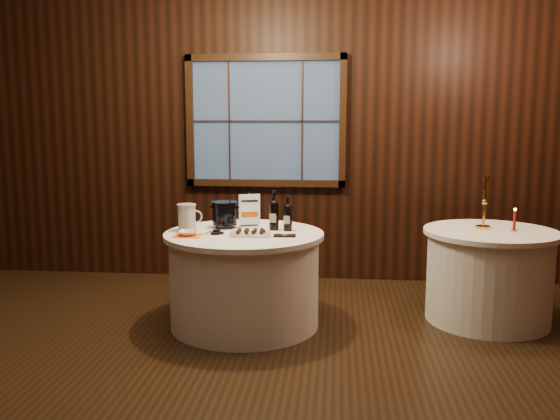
# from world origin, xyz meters

# --- Properties ---
(ground) EXTENTS (6.00, 6.00, 0.00)m
(ground) POSITION_xyz_m (0.00, 0.00, 0.00)
(ground) COLOR black
(ground) RESTS_ON ground
(back_wall) EXTENTS (6.00, 0.10, 3.00)m
(back_wall) POSITION_xyz_m (0.00, 2.48, 1.54)
(back_wall) COLOR black
(back_wall) RESTS_ON ground
(main_table) EXTENTS (1.28, 1.28, 0.77)m
(main_table) POSITION_xyz_m (0.00, 1.00, 0.39)
(main_table) COLOR white
(main_table) RESTS_ON ground
(side_table) EXTENTS (1.08, 1.08, 0.77)m
(side_table) POSITION_xyz_m (2.00, 1.30, 0.39)
(side_table) COLOR white
(side_table) RESTS_ON ground
(sign_stand) EXTENTS (0.17, 0.13, 0.29)m
(sign_stand) POSITION_xyz_m (0.01, 1.23, 0.87)
(sign_stand) COLOR silver
(sign_stand) RESTS_ON main_table
(port_bottle_left) EXTENTS (0.08, 0.08, 0.33)m
(port_bottle_left) POSITION_xyz_m (0.23, 1.13, 0.91)
(port_bottle_left) COLOR black
(port_bottle_left) RESTS_ON main_table
(port_bottle_right) EXTENTS (0.07, 0.08, 0.29)m
(port_bottle_right) POSITION_xyz_m (0.34, 1.11, 0.90)
(port_bottle_right) COLOR black
(port_bottle_right) RESTS_ON main_table
(ice_bucket) EXTENTS (0.22, 0.22, 0.22)m
(ice_bucket) POSITION_xyz_m (-0.19, 1.19, 0.89)
(ice_bucket) COLOR black
(ice_bucket) RESTS_ON main_table
(chocolate_plate) EXTENTS (0.34, 0.24, 0.05)m
(chocolate_plate) POSITION_xyz_m (0.07, 0.89, 0.79)
(chocolate_plate) COLOR silver
(chocolate_plate) RESTS_ON main_table
(chocolate_box) EXTENTS (0.17, 0.09, 0.01)m
(chocolate_box) POSITION_xyz_m (0.34, 0.86, 0.78)
(chocolate_box) COLOR black
(chocolate_box) RESTS_ON main_table
(grape_bunch) EXTENTS (0.17, 0.09, 0.04)m
(grape_bunch) POSITION_xyz_m (-0.20, 0.87, 0.79)
(grape_bunch) COLOR black
(grape_bunch) RESTS_ON main_table
(glass_pitcher) EXTENTS (0.20, 0.15, 0.22)m
(glass_pitcher) POSITION_xyz_m (-0.47, 1.02, 0.88)
(glass_pitcher) COLOR silver
(glass_pitcher) RESTS_ON main_table
(orange_napkin) EXTENTS (0.23, 0.23, 0.00)m
(orange_napkin) POSITION_xyz_m (-0.41, 0.82, 0.77)
(orange_napkin) COLOR orange
(orange_napkin) RESTS_ON main_table
(cracker_bowl) EXTENTS (0.17, 0.17, 0.04)m
(cracker_bowl) POSITION_xyz_m (-0.41, 0.82, 0.79)
(cracker_bowl) COLOR silver
(cracker_bowl) RESTS_ON orange_napkin
(brass_candlestick) EXTENTS (0.12, 0.12, 0.44)m
(brass_candlestick) POSITION_xyz_m (1.95, 1.37, 0.93)
(brass_candlestick) COLOR gold
(brass_candlestick) RESTS_ON side_table
(red_candle) EXTENTS (0.05, 0.05, 0.19)m
(red_candle) POSITION_xyz_m (2.17, 1.25, 0.85)
(red_candle) COLOR gold
(red_candle) RESTS_ON side_table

